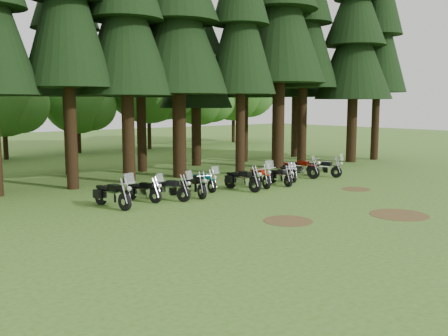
{
  "coord_description": "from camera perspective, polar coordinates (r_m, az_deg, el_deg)",
  "views": [
    {
      "loc": [
        -15.96,
        -14.19,
        4.24
      ],
      "look_at": [
        -0.27,
        5.0,
        1.0
      ],
      "focal_mm": 40.0,
      "sensor_mm": 36.0,
      "label": 1
    }
  ],
  "objects": [
    {
      "name": "motorcycle_3",
      "position": [
        22.83,
        -3.42,
        -2.07
      ],
      "size": [
        0.55,
        2.25,
        0.92
      ],
      "rotation": [
        0.0,
        0.0,
        -0.18
      ],
      "color": "black",
      "rests_on": "ground"
    },
    {
      "name": "decid_6",
      "position": [
        51.45,
        -2.5,
        8.51
      ],
      "size": [
        7.06,
        6.86,
        8.82
      ],
      "color": "black",
      "rests_on": "ground"
    },
    {
      "name": "pine_back_2",
      "position": [
        31.33,
        -17.76,
        17.25
      ],
      "size": [
        4.85,
        4.85,
        16.3
      ],
      "color": "black",
      "rests_on": "ground"
    },
    {
      "name": "pine_front_8",
      "position": [
        36.34,
        9.21,
        18.32
      ],
      "size": [
        4.79,
        4.79,
        18.63
      ],
      "color": "black",
      "rests_on": "ground"
    },
    {
      "name": "pine_front_9",
      "position": [
        37.5,
        14.75,
        15.29
      ],
      "size": [
        5.44,
        5.44,
        15.89
      ],
      "color": "black",
      "rests_on": "ground"
    },
    {
      "name": "decid_7",
      "position": [
        54.23,
        1.57,
        9.54
      ],
      "size": [
        8.44,
        8.2,
        10.55
      ],
      "color": "black",
      "rests_on": "ground"
    },
    {
      "name": "motorcycle_9",
      "position": [
        28.79,
        8.65,
        -0.11
      ],
      "size": [
        0.83,
        2.34,
        0.98
      ],
      "rotation": [
        0.0,
        0.0,
        0.29
      ],
      "color": "black",
      "rests_on": "ground"
    },
    {
      "name": "pine_front_6",
      "position": [
        30.05,
        1.92,
        18.55
      ],
      "size": [
        4.15,
        4.15,
        16.75
      ],
      "color": "black",
      "rests_on": "ground"
    },
    {
      "name": "pine_back_3",
      "position": [
        31.76,
        -9.68,
        17.24
      ],
      "size": [
        4.35,
        4.35,
        16.2
      ],
      "color": "black",
      "rests_on": "ground"
    },
    {
      "name": "decid_5",
      "position": [
        46.73,
        -8.08,
        9.82
      ],
      "size": [
        8.45,
        8.21,
        10.56
      ],
      "color": "black",
      "rests_on": "ground"
    },
    {
      "name": "decid_4",
      "position": [
        44.14,
        -15.99,
        7.33
      ],
      "size": [
        5.93,
        5.76,
        7.41
      ],
      "color": "black",
      "rests_on": "ground"
    },
    {
      "name": "motorcycle_4",
      "position": [
        24.27,
        -2.31,
        -1.58
      ],
      "size": [
        0.43,
        2.06,
        1.3
      ],
      "rotation": [
        0.0,
        0.0,
        -0.07
      ],
      "color": "black",
      "rests_on": "ground"
    },
    {
      "name": "pine_back_6",
      "position": [
        40.24,
        8.34,
        15.49
      ],
      "size": [
        4.59,
        4.59,
        16.58
      ],
      "color": "black",
      "rests_on": "ground"
    },
    {
      "name": "pine_back_4",
      "position": [
        34.18,
        -3.26,
        14.17
      ],
      "size": [
        4.94,
        4.94,
        13.78
      ],
      "color": "black",
      "rests_on": "ground"
    },
    {
      "name": "motorcycle_6",
      "position": [
        25.47,
        4.1,
        -1.04
      ],
      "size": [
        0.99,
        2.29,
        1.46
      ],
      "rotation": [
        0.0,
        0.0,
        -0.31
      ],
      "color": "black",
      "rests_on": "ground"
    },
    {
      "name": "dirt_patch_2",
      "position": [
        20.23,
        19.37,
        -5.06
      ],
      "size": [
        2.2,
        2.2,
        0.01
      ],
      "primitive_type": "cylinder",
      "color": "#4C3D1E",
      "rests_on": "ground"
    },
    {
      "name": "decid_3",
      "position": [
        40.89,
        -23.5,
        7.22
      ],
      "size": [
        6.12,
        5.95,
        7.65
      ],
      "color": "black",
      "rests_on": "ground"
    },
    {
      "name": "motorcycle_7",
      "position": [
        26.09,
        6.47,
        -1.0
      ],
      "size": [
        0.65,
        2.04,
        1.28
      ],
      "rotation": [
        0.0,
        0.0,
        -0.2
      ],
      "color": "black",
      "rests_on": "ground"
    },
    {
      "name": "pine_front_10",
      "position": [
        39.64,
        17.35,
        16.34
      ],
      "size": [
        4.25,
        4.25,
        17.69
      ],
      "color": "black",
      "rests_on": "ground"
    },
    {
      "name": "motorcycle_2",
      "position": [
        21.97,
        -6.22,
        -2.49
      ],
      "size": [
        1.0,
        2.16,
        1.39
      ],
      "rotation": [
        0.0,
        0.0,
        0.35
      ],
      "color": "black",
      "rests_on": "ground"
    },
    {
      "name": "motorcycle_1",
      "position": [
        21.86,
        -9.22,
        -2.67
      ],
      "size": [
        0.85,
        2.04,
        1.3
      ],
      "rotation": [
        0.0,
        0.0,
        0.3
      ],
      "color": "black",
      "rests_on": "ground"
    },
    {
      "name": "ground",
      "position": [
        21.77,
        8.94,
        -3.87
      ],
      "size": [
        120.0,
        120.0,
        0.0
      ],
      "primitive_type": "plane",
      "color": "#38661B",
      "rests_on": "ground"
    },
    {
      "name": "motorcycle_5",
      "position": [
        24.33,
        2.09,
        -1.43
      ],
      "size": [
        0.42,
        2.34,
        0.95
      ],
      "rotation": [
        0.0,
        0.0,
        0.1
      ],
      "color": "black",
      "rests_on": "ground"
    },
    {
      "name": "motorcycle_0",
      "position": [
        20.79,
        -12.62,
        -3.07
      ],
      "size": [
        0.64,
        2.44,
        1.53
      ],
      "rotation": [
        0.0,
        0.0,
        0.14
      ],
      "color": "black",
      "rests_on": "ground"
    },
    {
      "name": "dirt_patch_1",
      "position": [
        25.54,
        14.86,
        -2.35
      ],
      "size": [
        1.4,
        1.4,
        0.01
      ],
      "primitive_type": "cylinder",
      "color": "#4C3D1E",
      "rests_on": "ground"
    },
    {
      "name": "motorcycle_10",
      "position": [
        29.46,
        11.38,
        -0.06
      ],
      "size": [
        0.86,
        2.2,
        1.39
      ],
      "rotation": [
        0.0,
        0.0,
        0.27
      ],
      "color": "black",
      "rests_on": "ground"
    },
    {
      "name": "pine_back_5",
      "position": [
        36.6,
        2.42,
        16.14
      ],
      "size": [
        3.94,
        3.94,
        16.33
      ],
      "color": "black",
      "rests_on": "ground"
    },
    {
      "name": "dirt_patch_0",
      "position": [
        18.28,
        7.33,
        -6.0
      ],
      "size": [
        1.8,
        1.8,
        0.01
      ],
      "primitive_type": "cylinder",
      "color": "#4C3D1E",
      "rests_on": "ground"
    },
    {
      "name": "motorcycle_8",
      "position": [
        27.54,
        7.27,
        -0.61
      ],
      "size": [
        0.81,
        1.88,
        0.8
      ],
      "rotation": [
        0.0,
        0.0,
        -0.36
      ],
      "color": "black",
      "rests_on": "ground"
    }
  ]
}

